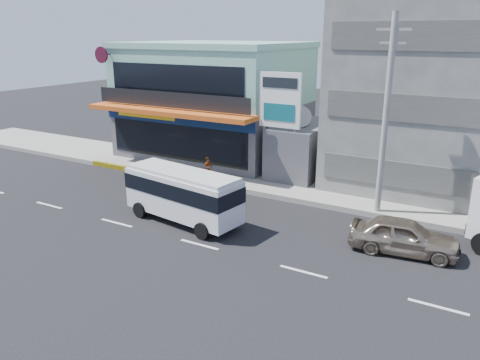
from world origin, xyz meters
name	(u,v)px	position (x,y,z in m)	size (l,w,h in m)	color
ground	(199,245)	(0.00, 0.00, 0.00)	(120.00, 120.00, 0.00)	black
sidewalk	(368,198)	(5.00, 9.50, 0.15)	(70.00, 5.00, 0.30)	gray
shop_building	(216,103)	(-8.00, 13.95, 4.00)	(12.40, 11.70, 8.00)	#414145
gap_structure	(304,150)	(0.00, 12.00, 1.75)	(3.00, 6.00, 3.50)	#414145
satellite_dish	(299,125)	(0.00, 11.00, 3.58)	(1.50, 1.50, 0.15)	slate
billboard	(280,107)	(-0.50, 9.20, 4.93)	(2.60, 0.18, 6.90)	gray
utility_pole_near	(386,117)	(6.00, 7.40, 5.15)	(1.60, 0.30, 10.00)	#999993
minibus	(183,192)	(-2.22, 1.84, 1.58)	(6.53, 2.92, 2.64)	silver
sedan	(404,236)	(8.04, 3.73, 0.77)	(1.83, 4.54, 1.55)	tan
motorcycle_rider	(209,178)	(-4.00, 6.80, 0.65)	(1.62, 1.06, 1.96)	#56150C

